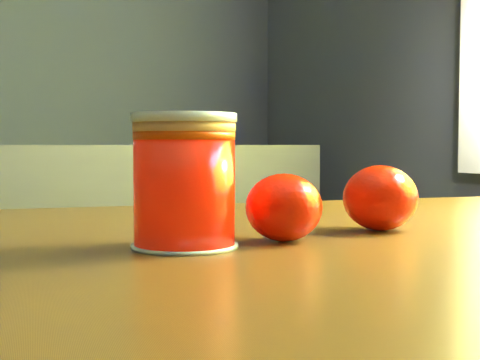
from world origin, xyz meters
name	(u,v)px	position (x,y,z in m)	size (l,w,h in m)	color
table	(311,357)	(0.96, 0.21, 0.71)	(1.19, 0.92, 0.82)	brown
juice_glass	(184,182)	(0.84, 0.22, 0.87)	(0.09, 0.09, 0.11)	#FA1905
orange_front	(284,207)	(0.93, 0.22, 0.85)	(0.07, 0.07, 0.06)	red
orange_back	(380,198)	(1.05, 0.24, 0.85)	(0.07, 0.07, 0.06)	red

